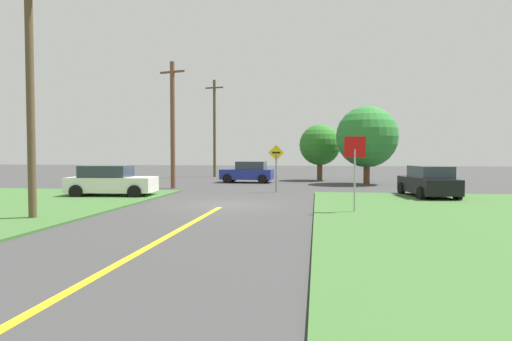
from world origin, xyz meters
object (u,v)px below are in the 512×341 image
utility_pole_mid (173,123)px  oak_tree_left (320,145)px  stop_sign (355,159)px  parked_car_near_building (111,181)px  pine_tree_center (367,137)px  car_on_crossroad (428,182)px  car_approaching_junction (248,172)px  direction_sign (276,163)px  utility_pole_near (30,91)px  utility_pole_far (215,127)px

utility_pole_mid → oak_tree_left: bearing=45.3°
stop_sign → utility_pole_mid: size_ratio=0.36×
parked_car_near_building → pine_tree_center: bearing=33.2°
oak_tree_left → pine_tree_center: bearing=-49.7°
utility_pole_mid → parked_car_near_building: bearing=-104.3°
car_on_crossroad → car_approaching_junction: same height
car_on_crossroad → direction_sign: 8.22m
stop_sign → oak_tree_left: (-1.17, 19.76, 0.89)m
car_on_crossroad → stop_sign: bearing=139.3°
car_on_crossroad → oak_tree_left: size_ratio=0.96×
utility_pole_near → utility_pole_far: bearing=90.1°
oak_tree_left → pine_tree_center: (3.35, -3.95, 0.51)m
utility_pole_near → utility_pole_mid: (0.40, 13.37, -0.20)m
car_on_crossroad → utility_pole_far: (-15.17, 17.35, 3.92)m
stop_sign → pine_tree_center: size_ratio=0.51×
direction_sign → oak_tree_left: (2.56, 11.36, 1.23)m
stop_sign → utility_pole_near: utility_pole_near is taller
car_on_crossroad → pine_tree_center: bearing=4.6°
utility_pole_mid → oak_tree_left: utility_pole_mid is taller
stop_sign → pine_tree_center: (2.18, 15.81, 1.40)m
parked_car_near_building → car_on_crossroad: 16.24m
direction_sign → utility_pole_near: bearing=-122.1°
car_on_crossroad → direction_sign: direction_sign is taller
parked_car_near_building → car_approaching_junction: (5.35, 11.73, -0.00)m
car_approaching_junction → utility_pole_near: size_ratio=0.48×
utility_pole_mid → direction_sign: (6.81, -1.90, -2.45)m
car_on_crossroad → oak_tree_left: 14.62m
stop_sign → utility_pole_near: bearing=18.0°
direction_sign → pine_tree_center: size_ratio=0.48×
oak_tree_left → pine_tree_center: size_ratio=0.82×
stop_sign → parked_car_near_building: 12.91m
parked_car_near_building → car_approaching_junction: same height
stop_sign → utility_pole_far: size_ratio=0.31×
utility_pole_near → parked_car_near_building: bearing=97.6°
utility_pole_far → car_approaching_junction: bearing=-59.0°
car_approaching_junction → pine_tree_center: size_ratio=0.71×
utility_pole_mid → car_on_crossroad: bearing=-15.1°
car_approaching_junction → utility_pole_far: 9.34m
parked_car_near_building → oak_tree_left: size_ratio=0.97×
oak_tree_left → pine_tree_center: pine_tree_center is taller
oak_tree_left → stop_sign: bearing=-86.6°
pine_tree_center → utility_pole_near: bearing=-124.8°
parked_car_near_building → car_approaching_junction: size_ratio=1.13×
parked_car_near_building → car_on_crossroad: same height
utility_pole_near → oak_tree_left: bearing=66.8°
utility_pole_far → utility_pole_near: bearing=-89.9°
stop_sign → car_on_crossroad: 7.67m
parked_car_near_building → pine_tree_center: (14.16, 11.14, 2.63)m
direction_sign → oak_tree_left: oak_tree_left is taller
parked_car_near_building → car_approaching_junction: bearing=60.5°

